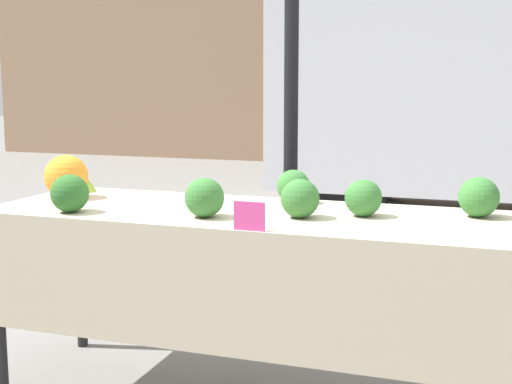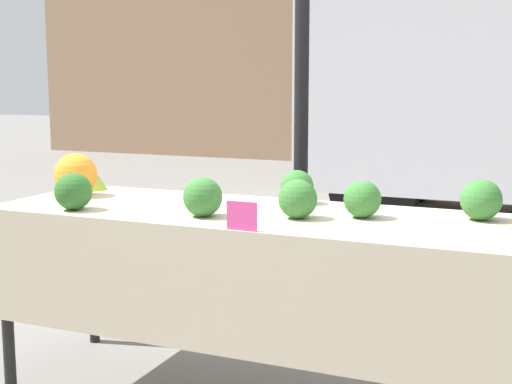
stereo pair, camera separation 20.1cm
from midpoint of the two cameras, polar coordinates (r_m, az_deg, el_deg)
building_facade at (r=11.54m, az=14.47°, el=14.35°), size 16.00×0.60×4.95m
tent_pole at (r=3.48m, az=1.17°, el=7.39°), size 0.07×0.07×2.45m
parked_truck at (r=7.02m, az=18.98°, el=8.37°), size 4.44×2.18×2.46m
market_table at (r=2.80m, az=-2.47°, el=-3.87°), size 2.17×0.73×0.80m
orange_cauliflower at (r=3.30m, az=-16.64°, el=1.20°), size 0.19×0.19×0.19m
romanesco_head at (r=3.48m, az=-15.60°, el=1.07°), size 0.16×0.16×0.13m
broccoli_head_0 at (r=2.93m, az=-16.59°, el=-0.12°), size 0.15×0.15×0.15m
broccoli_head_1 at (r=3.03m, az=1.12°, el=0.45°), size 0.14×0.14×0.14m
broccoli_head_2 at (r=2.70m, az=1.42°, el=-0.54°), size 0.15×0.15×0.15m
broccoli_head_3 at (r=2.81m, az=15.47°, el=-0.41°), size 0.15×0.15×0.15m
broccoli_head_4 at (r=2.75m, az=6.53°, el=-0.49°), size 0.14×0.14×0.14m
broccoli_head_5 at (r=2.72m, az=-6.25°, el=-0.46°), size 0.15×0.15×0.15m
price_sign at (r=2.47m, az=-2.87°, el=-1.96°), size 0.11×0.01×0.10m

